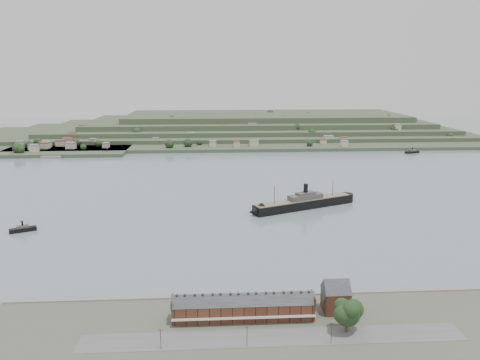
{
  "coord_description": "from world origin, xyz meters",
  "views": [
    {
      "loc": [
        -21.3,
        -333.55,
        96.2
      ],
      "look_at": [
        0.67,
        30.0,
        11.9
      ],
      "focal_mm": 35.0,
      "sensor_mm": 36.0,
      "label": 1
    }
  ],
  "objects": [
    {
      "name": "terrace_row",
      "position": [
        -10.0,
        -168.02,
        6.84
      ],
      "size": [
        55.6,
        9.8,
        11.07
      ],
      "color": "#4E251C",
      "rests_on": "ground"
    },
    {
      "name": "ferry_east",
      "position": [
        221.44,
        213.31,
        1.7
      ],
      "size": [
        19.51,
        11.32,
        7.07
      ],
      "color": "black",
      "rests_on": "ground"
    },
    {
      "name": "near_shore",
      "position": [
        0.0,
        -186.75,
        1.01
      ],
      "size": [
        220.0,
        80.0,
        2.6
      ],
      "color": "#4C5142",
      "rests_on": "ground"
    },
    {
      "name": "ferry_west",
      "position": [
        -146.42,
        225.0,
        1.75
      ],
      "size": [
        19.97,
        8.35,
        7.26
      ],
      "color": "black",
      "rests_on": "ground"
    },
    {
      "name": "steamship",
      "position": [
        42.02,
        -12.76,
        3.96
      ],
      "size": [
        84.22,
        44.04,
        21.44
      ],
      "color": "black",
      "rests_on": "ground"
    },
    {
      "name": "ground",
      "position": [
        0.0,
        0.0,
        0.0
      ],
      "size": [
        1400.0,
        1400.0,
        0.0
      ],
      "primitive_type": "plane",
      "color": "slate",
      "rests_on": "ground"
    },
    {
      "name": "tugboat",
      "position": [
        -138.7,
        -51.84,
        1.71
      ],
      "size": [
        15.92,
        10.37,
        7.03
      ],
      "color": "black",
      "rests_on": "ground"
    },
    {
      "name": "far_peninsula",
      "position": [
        27.91,
        393.1,
        11.88
      ],
      "size": [
        760.0,
        309.0,
        30.0
      ],
      "color": "#394A31",
      "rests_on": "ground"
    },
    {
      "name": "gabled_building",
      "position": [
        27.5,
        -164.0,
        8.19
      ],
      "size": [
        10.4,
        10.18,
        14.09
      ],
      "color": "#4E251C",
      "rests_on": "ground"
    },
    {
      "name": "fig_tree",
      "position": [
        27.92,
        -180.03,
        10.1
      ],
      "size": [
        11.89,
        10.29,
        13.27
      ],
      "color": "#452B20",
      "rests_on": "ground"
    }
  ]
}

